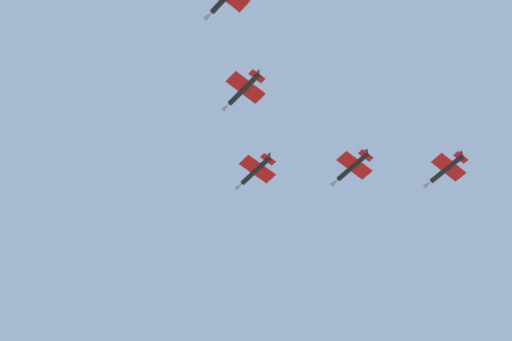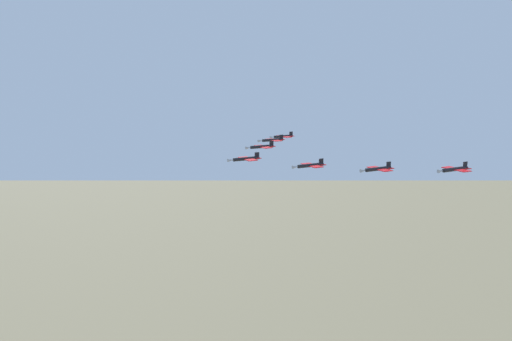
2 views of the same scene
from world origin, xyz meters
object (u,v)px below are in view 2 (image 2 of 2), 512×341
(jet_port_outer, at_px, (378,169))
(jet_starboard_outer, at_px, (272,140))
(jet_starboard_inner, at_px, (261,147))
(jet_lead, at_px, (246,159))
(jet_center_rear, at_px, (455,169))
(jet_port_trail, at_px, (283,136))
(jet_port_inner, at_px, (310,165))

(jet_port_outer, distance_m, jet_starboard_outer, 71.78)
(jet_starboard_inner, relative_size, jet_starboard_outer, 1.00)
(jet_lead, distance_m, jet_center_rear, 72.05)
(jet_starboard_inner, xyz_separation_m, jet_port_trail, (47.18, 7.48, -1.93))
(jet_starboard_inner, distance_m, jet_starboard_outer, 23.56)
(jet_port_outer, xyz_separation_m, jet_center_rear, (1.06, -24.19, 1.50))
(jet_port_outer, relative_size, jet_port_trail, 1.00)
(jet_lead, height_order, jet_port_inner, jet_lead)
(jet_lead, distance_m, jet_port_trail, 72.05)
(jet_port_inner, height_order, jet_port_trail, jet_port_inner)
(jet_starboard_inner, xyz_separation_m, jet_center_rear, (-21.57, -75.37, 0.09))
(jet_port_trail, bearing_deg, jet_starboard_inner, 138.69)
(jet_lead, relative_size, jet_port_inner, 1.00)
(jet_center_rear, distance_m, jet_port_trail, 107.68)
(jet_port_inner, height_order, jet_center_rear, jet_center_rear)
(jet_starboard_inner, xyz_separation_m, jet_starboard_outer, (23.21, 4.06, -0.43))
(jet_center_rear, bearing_deg, jet_port_trail, 0.00)
(jet_center_rear, height_order, jet_port_trail, jet_center_rear)
(jet_starboard_inner, relative_size, jet_center_rear, 1.00)
(jet_port_outer, xyz_separation_m, jet_port_trail, (69.81, 58.65, -0.52))
(jet_lead, bearing_deg, jet_port_trail, -41.65)
(jet_lead, bearing_deg, jet_center_rear, -138.35)
(jet_port_outer, height_order, jet_center_rear, jet_center_rear)
(jet_port_inner, bearing_deg, jet_center_rear, -138.69)
(jet_starboard_inner, bearing_deg, jet_port_outer, -164.16)
(jet_port_outer, relative_size, jet_center_rear, 1.00)
(jet_port_inner, distance_m, jet_port_outer, 23.56)
(jet_lead, distance_m, jet_starboard_outer, 47.83)
(jet_port_inner, relative_size, jet_starboard_outer, 1.00)
(jet_port_inner, relative_size, jet_starboard_inner, 1.00)
(jet_port_inner, xyz_separation_m, jet_starboard_inner, (22.92, 27.62, 1.84))
(jet_port_inner, height_order, jet_port_outer, jet_port_outer)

